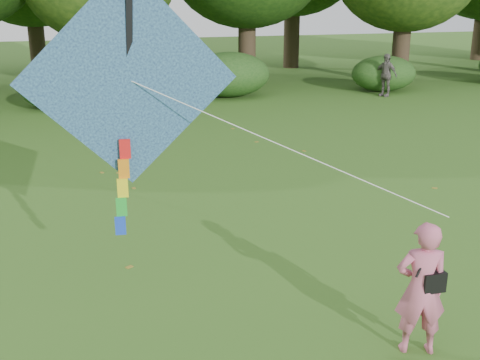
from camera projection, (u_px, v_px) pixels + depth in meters
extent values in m
plane|color=#265114|center=(347.00, 317.00, 8.46)|extent=(100.00, 100.00, 0.00)
imported|color=#C95E7C|center=(421.00, 289.00, 7.42)|extent=(0.73, 0.59, 1.76)
imported|color=#635C58|center=(386.00, 75.00, 25.48)|extent=(0.90, 1.13, 1.80)
cube|color=black|center=(432.00, 281.00, 7.39)|extent=(0.30, 0.20, 0.26)
cylinder|color=black|center=(426.00, 257.00, 7.25)|extent=(0.33, 0.14, 0.47)
cube|color=#23349B|center=(129.00, 80.00, 7.39)|extent=(2.76, 0.39, 2.75)
cube|color=black|center=(129.00, 80.00, 7.41)|extent=(0.17, 0.52, 2.50)
cylinder|color=white|center=(287.00, 148.00, 7.27)|extent=(3.52, 1.76, 1.53)
cube|color=red|center=(125.00, 149.00, 7.64)|extent=(0.14, 0.06, 0.26)
cube|color=orange|center=(124.00, 169.00, 7.72)|extent=(0.14, 0.06, 0.26)
cube|color=yellow|center=(123.00, 188.00, 7.79)|extent=(0.14, 0.06, 0.26)
cube|color=green|center=(122.00, 207.00, 7.86)|extent=(0.14, 0.06, 0.26)
cube|color=blue|center=(120.00, 226.00, 7.93)|extent=(0.14, 0.06, 0.26)
cylinder|color=#3A2D1E|center=(104.00, 57.00, 25.79)|extent=(0.80, 0.80, 3.15)
cylinder|color=#3A2D1E|center=(247.00, 43.00, 29.36)|extent=(0.86, 0.86, 3.67)
cylinder|color=#3A2D1E|center=(401.00, 47.00, 28.92)|extent=(0.83, 0.83, 3.43)
cylinder|color=#3A2D1E|center=(37.00, 41.00, 31.84)|extent=(0.84, 0.84, 3.50)
cylinder|color=#3A2D1E|center=(292.00, 32.00, 34.47)|extent=(0.90, 0.90, 4.02)
cylinder|color=#3A2D1E|center=(480.00, 31.00, 38.36)|extent=(0.85, 0.85, 3.57)
ellipsoid|color=#264919|center=(57.00, 90.00, 22.88)|extent=(2.66, 2.09, 1.42)
ellipsoid|color=#264919|center=(229.00, 74.00, 25.36)|extent=(3.50, 2.75, 1.88)
ellipsoid|color=#264919|center=(384.00, 73.00, 26.76)|extent=(2.94, 2.31, 1.58)
cube|color=olive|center=(435.00, 188.00, 13.90)|extent=(0.14, 0.13, 0.01)
cube|color=olive|center=(256.00, 142.00, 18.06)|extent=(0.14, 0.12, 0.01)
cube|color=olive|center=(233.00, 129.00, 19.77)|extent=(0.12, 0.14, 0.01)
cube|color=olive|center=(134.00, 188.00, 13.90)|extent=(0.09, 0.13, 0.01)
cube|color=olive|center=(304.00, 151.00, 17.07)|extent=(0.10, 0.13, 0.01)
cube|color=olive|center=(118.00, 165.00, 15.66)|extent=(0.14, 0.14, 0.01)
cube|color=olive|center=(119.00, 173.00, 15.04)|extent=(0.14, 0.11, 0.01)
cube|color=olive|center=(102.00, 173.00, 15.07)|extent=(0.12, 0.14, 0.01)
cube|color=olive|center=(129.00, 267.00, 9.97)|extent=(0.14, 0.13, 0.01)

